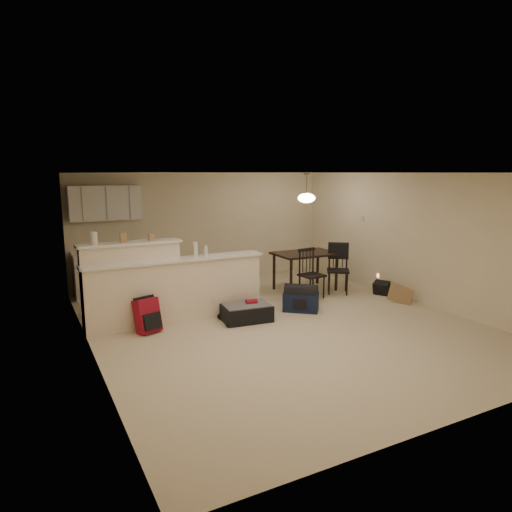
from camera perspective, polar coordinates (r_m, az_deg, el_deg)
room at (r=7.47m, az=3.16°, el=0.72°), size 7.00×7.02×2.50m
breakfast_bar at (r=7.82m, az=-11.84°, el=-3.86°), size 3.08×0.58×1.39m
upper_cabinets at (r=9.80m, az=-18.38°, el=6.33°), size 1.40×0.34×0.70m
kitchen_counter at (r=9.90m, az=-16.64°, el=-2.03°), size 1.80×0.60×0.90m
thermostat at (r=10.42m, az=13.05°, el=4.59°), size 0.02×0.12×0.12m
jar at (r=7.59m, az=-19.57°, el=2.12°), size 0.10×0.10×0.20m
cereal_box at (r=7.67m, az=-16.27°, el=2.23°), size 0.10×0.07×0.16m
small_box at (r=7.77m, az=-12.96°, el=2.33°), size 0.08×0.06×0.12m
bottle_a at (r=7.80m, az=-7.56°, el=0.82°), size 0.07×0.07×0.26m
bottle_b at (r=7.87m, az=-6.28°, el=0.64°), size 0.06×0.06×0.18m
dining_table at (r=9.82m, az=6.19°, el=-0.13°), size 1.32×0.88×0.82m
pendant_lamp at (r=9.67m, az=6.34°, el=7.27°), size 0.36×0.36×0.62m
dining_chair_near at (r=9.24m, az=7.00°, el=-2.22°), size 0.48×0.46×1.00m
dining_chair_far at (r=9.69m, az=10.23°, el=-1.64°), size 0.61×0.61×1.03m
suitcase at (r=7.86m, az=-1.18°, el=-7.14°), size 0.86×0.60×0.27m
red_backpack at (r=7.48m, az=-13.44°, el=-7.26°), size 0.41×0.32×0.54m
navy_duffel at (r=8.43m, az=5.63°, el=-5.72°), size 0.70×0.67×0.34m
black_daypack at (r=9.84m, az=15.45°, el=-3.92°), size 0.34×0.38×0.28m
cardboard_sheet at (r=9.28m, az=17.60°, el=-4.63°), size 0.21×0.44×0.36m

